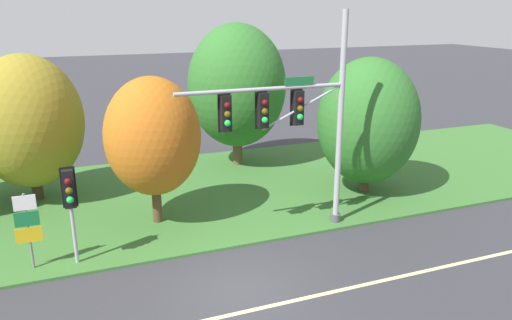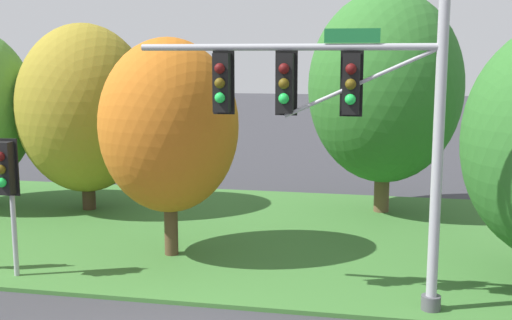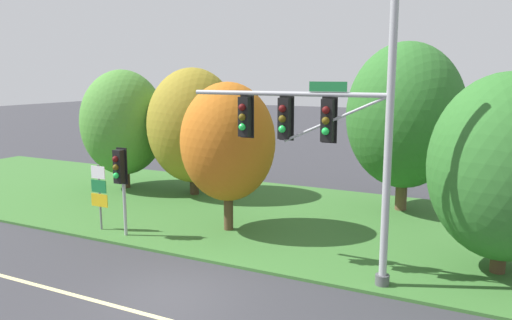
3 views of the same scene
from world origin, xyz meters
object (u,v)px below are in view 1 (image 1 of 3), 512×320
object	(u,v)px
pedestrian_signal_near_kerb	(70,195)
tree_mid_verge	(237,86)
route_sign_post	(28,224)
tree_behind_signpost	(153,137)
tree_tall_centre	(368,121)
traffic_signal_mast	(296,117)
tree_left_of_mast	(28,122)

from	to	relation	value
pedestrian_signal_near_kerb	tree_mid_verge	bearing A→B (deg)	44.90
pedestrian_signal_near_kerb	route_sign_post	world-z (taller)	pedestrian_signal_near_kerb
tree_behind_signpost	tree_mid_verge	distance (m)	8.05
tree_mid_verge	tree_tall_centre	bearing A→B (deg)	-56.08
tree_mid_verge	tree_tall_centre	distance (m)	7.23
traffic_signal_mast	pedestrian_signal_near_kerb	distance (m)	7.96
route_sign_post	tree_behind_signpost	xyz separation A→B (m)	(4.41, 2.22, 1.87)
traffic_signal_mast	tree_tall_centre	world-z (taller)	traffic_signal_mast
tree_tall_centre	pedestrian_signal_near_kerb	bearing A→B (deg)	-168.75
route_sign_post	tree_mid_verge	bearing A→B (deg)	39.84
pedestrian_signal_near_kerb	tree_tall_centre	distance (m)	12.74
traffic_signal_mast	tree_left_of_mast	xyz separation A→B (m)	(-9.07, 6.80, -0.86)
tree_left_of_mast	tree_tall_centre	bearing A→B (deg)	-17.27
pedestrian_signal_near_kerb	tree_behind_signpost	xyz separation A→B (m)	(3.08, 2.49, 0.99)
route_sign_post	pedestrian_signal_near_kerb	bearing A→B (deg)	-11.32
traffic_signal_mast	tree_behind_signpost	bearing A→B (deg)	151.57
traffic_signal_mast	tree_mid_verge	world-z (taller)	traffic_signal_mast
traffic_signal_mast	route_sign_post	world-z (taller)	traffic_signal_mast
tree_behind_signpost	route_sign_post	bearing A→B (deg)	-153.25
tree_left_of_mast	tree_tall_centre	world-z (taller)	tree_left_of_mast
traffic_signal_mast	route_sign_post	size ratio (longest dim) A/B	3.13
tree_mid_verge	tree_left_of_mast	bearing A→B (deg)	-170.39
traffic_signal_mast	tree_mid_verge	size ratio (longest dim) A/B	1.09
tree_mid_verge	tree_tall_centre	size ratio (longest dim) A/B	1.21
route_sign_post	tree_mid_verge	xyz separation A→B (m)	(9.79, 8.17, 2.62)
route_sign_post	tree_mid_verge	distance (m)	13.01
traffic_signal_mast	route_sign_post	bearing A→B (deg)	178.13
route_sign_post	tree_tall_centre	world-z (taller)	tree_tall_centre
traffic_signal_mast	tree_mid_verge	distance (m)	8.49
traffic_signal_mast	pedestrian_signal_near_kerb	xyz separation A→B (m)	(-7.73, 0.03, -1.88)
tree_left_of_mast	pedestrian_signal_near_kerb	bearing A→B (deg)	-78.80
pedestrian_signal_near_kerb	tree_mid_verge	world-z (taller)	tree_mid_verge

